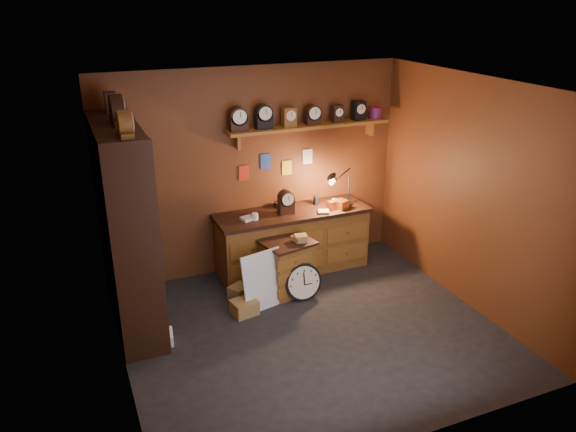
% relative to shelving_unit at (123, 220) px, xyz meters
% --- Properties ---
extents(floor, '(4.00, 4.00, 0.00)m').
position_rel_shelving_unit_xyz_m(floor, '(1.79, -0.98, -1.25)').
color(floor, black).
rests_on(floor, ground).
extents(room_shell, '(4.02, 3.62, 2.71)m').
position_rel_shelving_unit_xyz_m(room_shell, '(1.84, -0.87, 0.47)').
color(room_shell, '#5D2F16').
rests_on(room_shell, ground).
extents(shelving_unit, '(0.47, 1.60, 2.58)m').
position_rel_shelving_unit_xyz_m(shelving_unit, '(0.00, 0.00, 0.00)').
color(shelving_unit, black).
rests_on(shelving_unit, ground).
extents(workbench, '(2.06, 0.66, 1.36)m').
position_rel_shelving_unit_xyz_m(workbench, '(2.19, 0.49, -0.78)').
color(workbench, brown).
rests_on(workbench, ground).
extents(low_cabinet, '(0.70, 0.63, 0.77)m').
position_rel_shelving_unit_xyz_m(low_cabinet, '(1.90, -0.02, -0.88)').
color(low_cabinet, brown).
rests_on(low_cabinet, ground).
extents(big_round_clock, '(0.47, 0.16, 0.47)m').
position_rel_shelving_unit_xyz_m(big_round_clock, '(2.00, -0.28, -1.02)').
color(big_round_clock, black).
rests_on(big_round_clock, ground).
extents(white_panel, '(0.56, 0.27, 0.71)m').
position_rel_shelving_unit_xyz_m(white_panel, '(1.48, -0.27, -1.25)').
color(white_panel, silver).
rests_on(white_panel, ground).
extents(mini_fridge, '(0.53, 0.55, 0.49)m').
position_rel_shelving_unit_xyz_m(mini_fridge, '(1.76, 0.41, -1.01)').
color(mini_fridge, silver).
rests_on(mini_fridge, ground).
extents(floor_box_a, '(0.33, 0.29, 0.18)m').
position_rel_shelving_unit_xyz_m(floor_box_a, '(1.22, -0.34, -1.17)').
color(floor_box_a, '#9C7744').
rests_on(floor_box_a, ground).
extents(floor_box_b, '(0.23, 0.26, 0.12)m').
position_rel_shelving_unit_xyz_m(floor_box_b, '(0.23, -0.56, -1.19)').
color(floor_box_b, white).
rests_on(floor_box_b, ground).
extents(floor_box_c, '(0.31, 0.29, 0.18)m').
position_rel_shelving_unit_xyz_m(floor_box_c, '(1.27, 0.01, -1.16)').
color(floor_box_c, '#9C7744').
rests_on(floor_box_c, ground).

